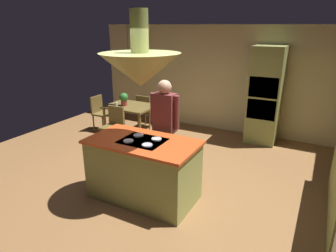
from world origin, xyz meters
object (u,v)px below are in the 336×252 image
at_px(oven_tower, 265,96).
at_px(cup_on_table, 116,104).
at_px(kitchen_island, 143,169).
at_px(dining_table, 131,110).
at_px(chair_by_back_wall, 145,109).
at_px(potted_plant_on_table, 124,99).
at_px(chair_facing_island, 114,124).
at_px(chair_at_corner, 100,111).
at_px(person_at_island, 165,123).

xyz_separation_m(oven_tower, cup_on_table, (-3.04, -1.35, -0.26)).
distance_m(kitchen_island, oven_tower, 3.48).
bearing_deg(oven_tower, dining_table, -157.79).
relative_size(kitchen_island, chair_by_back_wall, 1.88).
relative_size(kitchen_island, potted_plant_on_table, 5.44).
distance_m(oven_tower, chair_facing_island, 3.37).
distance_m(chair_facing_island, cup_on_table, 0.58).
bearing_deg(potted_plant_on_table, chair_by_back_wall, 80.78).
bearing_deg(chair_facing_island, chair_at_corner, 145.31).
bearing_deg(chair_by_back_wall, potted_plant_on_table, 80.78).
xyz_separation_m(chair_facing_island, chair_at_corner, (-0.93, 0.64, 0.00)).
bearing_deg(person_at_island, chair_by_back_wall, 129.56).
height_order(dining_table, person_at_island, person_at_island).
bearing_deg(oven_tower, chair_facing_island, -147.46).
xyz_separation_m(kitchen_island, chair_facing_island, (-1.70, 1.46, 0.03)).
xyz_separation_m(dining_table, person_at_island, (1.67, -1.38, 0.33)).
xyz_separation_m(chair_facing_island, potted_plant_on_table, (-0.12, 0.56, 0.42)).
relative_size(oven_tower, chair_by_back_wall, 2.45).
bearing_deg(dining_table, oven_tower, 22.21).
distance_m(oven_tower, person_at_island, 2.76).
height_order(dining_table, chair_by_back_wall, chair_by_back_wall).
relative_size(dining_table, chair_by_back_wall, 1.27).
xyz_separation_m(oven_tower, potted_plant_on_table, (-2.92, -1.22, -0.14)).
distance_m(dining_table, potted_plant_on_table, 0.31).
bearing_deg(kitchen_island, chair_at_corner, 141.39).
bearing_deg(oven_tower, chair_at_corner, -162.96).
bearing_deg(chair_by_back_wall, dining_table, 90.00).
distance_m(chair_by_back_wall, potted_plant_on_table, 0.85).
xyz_separation_m(person_at_island, chair_facing_island, (-1.67, 0.74, -0.48)).
height_order(person_at_island, cup_on_table, person_at_island).
relative_size(oven_tower, potted_plant_on_table, 7.09).
height_order(chair_facing_island, chair_at_corner, same).
xyz_separation_m(dining_table, cup_on_table, (-0.24, -0.21, 0.15)).
bearing_deg(dining_table, kitchen_island, -51.01).
bearing_deg(cup_on_table, chair_at_corner, 162.94).
distance_m(person_at_island, chair_at_corner, 2.98).
xyz_separation_m(chair_at_corner, cup_on_table, (0.69, -0.21, 0.30)).
height_order(chair_by_back_wall, potted_plant_on_table, potted_plant_on_table).
bearing_deg(potted_plant_on_table, cup_on_table, -133.24).
relative_size(chair_at_corner, cup_on_table, 9.67).
bearing_deg(chair_facing_island, potted_plant_on_table, 101.73).
bearing_deg(chair_by_back_wall, person_at_island, 129.56).
relative_size(dining_table, potted_plant_on_table, 3.67).
distance_m(kitchen_island, person_at_island, 0.89).
height_order(oven_tower, chair_by_back_wall, oven_tower).
distance_m(oven_tower, chair_by_back_wall, 2.90).
bearing_deg(cup_on_table, chair_by_back_wall, 74.21).
relative_size(kitchen_island, person_at_island, 0.95).
bearing_deg(person_at_island, cup_on_table, 148.60).
distance_m(chair_facing_island, chair_at_corner, 1.13).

